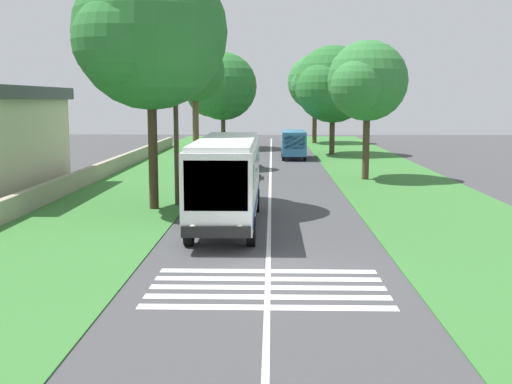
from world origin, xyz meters
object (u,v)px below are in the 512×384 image
roadside_tree_right_1 (331,86)px  trailing_car_0 (242,168)px  roadside_tree_left_0 (193,74)px  roadside_tree_right_0 (365,83)px  coach_bus (227,176)px  roadside_tree_left_2 (149,37)px  trailing_minibus_0 (293,142)px  trailing_car_1 (245,159)px  roadside_tree_right_2 (314,84)px  roadside_tree_left_1 (221,89)px  utility_pole (176,117)px

roadside_tree_right_1 → trailing_car_0: bearing=157.8°
roadside_tree_left_0 → roadside_tree_right_0: roadside_tree_left_0 is taller
trailing_car_0 → coach_bus: bearing=-179.4°
roadside_tree_left_2 → roadside_tree_right_1: roadside_tree_left_2 is taller
trailing_minibus_0 → roadside_tree_left_0: (-9.04, 7.98, 5.77)m
trailing_car_1 → roadside_tree_right_2: size_ratio=0.40×
trailing_minibus_0 → trailing_car_1: bearing=151.8°
trailing_minibus_0 → roadside_tree_right_1: 7.54m
roadside_tree_right_1 → roadside_tree_left_2: bearing=159.9°
roadside_tree_left_1 → roadside_tree_right_2: 14.27m
trailing_minibus_0 → utility_pole: size_ratio=0.69×
trailing_minibus_0 → roadside_tree_right_1: (4.22, -3.66, 5.06)m
roadside_tree_left_1 → roadside_tree_right_1: 13.47m
roadside_tree_left_0 → roadside_tree_right_1: roadside_tree_right_1 is taller
roadside_tree_left_1 → roadside_tree_right_1: roadside_tree_right_1 is taller
roadside_tree_left_0 → roadside_tree_left_2: roadside_tree_left_2 is taller
utility_pole → roadside_tree_right_1: bearing=-18.8°
coach_bus → trailing_car_1: bearing=0.6°
roadside_tree_left_2 → roadside_tree_right_2: bearing=-12.8°
roadside_tree_left_2 → roadside_tree_right_0: roadside_tree_left_2 is taller
roadside_tree_right_2 → trailing_car_1: bearing=165.9°
roadside_tree_left_0 → roadside_tree_right_2: 32.21m
roadside_tree_left_2 → roadside_tree_right_0: bearing=-45.4°
roadside_tree_left_2 → utility_pole: 4.07m
roadside_tree_right_2 → utility_pole: (-47.66, 9.88, -2.72)m
roadside_tree_left_0 → roadside_tree_right_2: (30.24, -11.10, -0.10)m
roadside_tree_right_0 → utility_pole: 15.71m
trailing_minibus_0 → utility_pole: utility_pole is taller
roadside_tree_left_2 → roadside_tree_right_0: size_ratio=1.32×
trailing_minibus_0 → utility_pole: (-26.46, 6.76, 2.96)m
roadside_tree_left_0 → roadside_tree_left_1: roadside_tree_left_1 is taller
roadside_tree_right_2 → coach_bus: bearing=172.5°
trailing_minibus_0 → roadside_tree_left_2: size_ratio=0.49×
roadside_tree_left_2 → utility_pole: size_ratio=1.41×
trailing_car_0 → roadside_tree_right_2: (35.84, -7.16, 6.56)m
roadside_tree_right_0 → roadside_tree_right_1: bearing=1.6°
trailing_minibus_0 → roadside_tree_left_1: (11.72, 7.53, 4.98)m
coach_bus → utility_pole: size_ratio=1.29×
trailing_car_0 → roadside_tree_left_2: size_ratio=0.35×
roadside_tree_right_0 → roadside_tree_right_2: bearing=1.7°
utility_pole → roadside_tree_right_0: bearing=-44.7°
trailing_car_1 → roadside_tree_right_2: 30.47m
roadside_tree_left_2 → trailing_car_0: bearing=-16.9°
roadside_tree_right_0 → roadside_tree_right_2: 36.59m
roadside_tree_left_0 → utility_pole: roadside_tree_left_0 is taller
roadside_tree_right_0 → utility_pole: size_ratio=1.06×
roadside_tree_left_1 → utility_pole: 38.25m
trailing_car_1 → trailing_minibus_0: bearing=-28.2°
roadside_tree_left_1 → roadside_tree_right_0: bearing=-156.6°
roadside_tree_left_2 → roadside_tree_right_0: (11.93, -12.08, -1.91)m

